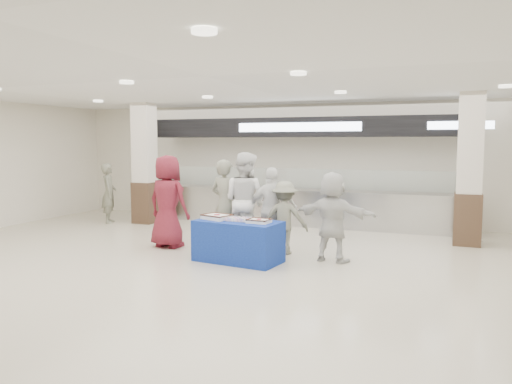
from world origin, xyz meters
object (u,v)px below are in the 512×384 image
at_px(sheet_cake_left, 217,216).
at_px(display_table, 238,241).
at_px(chef_tall, 245,201).
at_px(soldier_b, 285,218).
at_px(soldier_a, 225,204).
at_px(sheet_cake_right, 259,221).
at_px(chef_short, 272,210).
at_px(civilian_maroon, 168,201).
at_px(soldier_bg, 109,193).
at_px(cupcake_tray, 239,219).
at_px(civilian_white, 333,217).

bearing_deg(sheet_cake_left, display_table, -5.76).
height_order(sheet_cake_left, chef_tall, chef_tall).
distance_m(display_table, soldier_b, 1.15).
distance_m(soldier_a, chef_tall, 0.43).
bearing_deg(sheet_cake_right, chef_short, 96.87).
height_order(civilian_maroon, soldier_bg, civilian_maroon).
distance_m(cupcake_tray, soldier_b, 1.10).
height_order(sheet_cake_left, soldier_a, soldier_a).
height_order(cupcake_tray, chef_tall, chef_tall).
relative_size(chef_tall, soldier_b, 1.39).
bearing_deg(display_table, soldier_bg, 158.79).
bearing_deg(sheet_cake_right, soldier_bg, 152.25).
bearing_deg(sheet_cake_right, civilian_white, 31.58).
bearing_deg(chef_tall, soldier_bg, -5.10).
bearing_deg(sheet_cake_right, chef_tall, 122.80).
bearing_deg(chef_tall, sheet_cake_right, 137.56).
xyz_separation_m(cupcake_tray, soldier_bg, (-4.99, 2.77, 0.02)).
distance_m(soldier_a, chef_short, 1.04).
height_order(chef_tall, civilian_white, chef_tall).
distance_m(civilian_maroon, chef_tall, 1.60).
distance_m(sheet_cake_right, soldier_bg, 6.12).
height_order(sheet_cake_right, cupcake_tray, sheet_cake_right).
height_order(display_table, soldier_b, soldier_b).
xyz_separation_m(civilian_maroon, soldier_bg, (-3.13, 2.13, -0.15)).
distance_m(display_table, sheet_cake_right, 0.61).
distance_m(chef_tall, soldier_b, 0.95).
distance_m(sheet_cake_left, soldier_bg, 5.29).
distance_m(sheet_cake_left, civilian_white, 2.12).
height_order(soldier_a, soldier_b, soldier_a).
xyz_separation_m(cupcake_tray, soldier_a, (-0.75, 1.03, 0.13)).
distance_m(sheet_cake_left, soldier_a, 1.04).
distance_m(soldier_b, soldier_bg, 5.86).
bearing_deg(soldier_a, sheet_cake_left, 119.46).
xyz_separation_m(sheet_cake_right, cupcake_tray, (-0.42, 0.07, -0.01)).
xyz_separation_m(sheet_cake_left, civilian_maroon, (-1.41, 0.60, 0.15)).
distance_m(sheet_cake_right, civilian_maroon, 2.40).
height_order(sheet_cake_left, chef_short, chef_short).
bearing_deg(sheet_cake_left, chef_tall, 82.98).
distance_m(civilian_maroon, soldier_b, 2.47).
xyz_separation_m(display_table, chef_short, (0.30, 1.02, 0.47)).
xyz_separation_m(soldier_a, soldier_bg, (-4.24, 1.74, -0.11)).
relative_size(sheet_cake_right, soldier_a, 0.22).
bearing_deg(civilian_white, chef_tall, -2.37).
xyz_separation_m(sheet_cake_left, chef_tall, (0.13, 1.05, 0.18)).
bearing_deg(soldier_b, sheet_cake_left, 34.96).
bearing_deg(cupcake_tray, chef_short, 74.09).
height_order(chef_short, soldier_bg, chef_short).
height_order(civilian_maroon, soldier_a, civilian_maroon).
height_order(chef_tall, soldier_b, chef_tall).
bearing_deg(soldier_bg, chef_short, -139.67).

